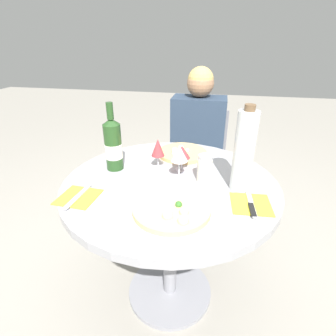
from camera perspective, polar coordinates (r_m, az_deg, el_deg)
ground_plane at (r=1.67m, az=0.39°, el=-25.25°), size 12.00×12.00×0.00m
dining_table at (r=1.25m, az=0.48°, el=-8.05°), size 0.96×0.96×0.73m
chair_behind_diner at (r=2.07m, az=6.26°, el=0.33°), size 0.42×0.42×0.82m
seated_diner at (r=1.90m, az=6.01°, el=1.43°), size 0.37×0.44×1.15m
pizza_large at (r=0.98m, az=0.90°, el=-8.93°), size 0.29×0.29×0.05m
pizza_small_far at (r=1.44m, az=3.09°, el=3.36°), size 0.27×0.27×0.05m
wine_bottle at (r=1.27m, az=-11.84°, el=4.98°), size 0.08×0.08×0.32m
tall_carafe at (r=1.09m, az=16.20°, el=3.43°), size 0.08×0.08×0.36m
sugar_shaker at (r=1.17m, az=7.98°, el=-0.10°), size 0.07×0.07×0.12m
wine_glass_back_right at (r=1.24m, az=3.05°, el=3.44°), size 0.08×0.08×0.13m
wine_glass_front_right at (r=1.16m, az=2.49°, el=3.05°), size 0.08×0.08×0.16m
wine_glass_back_left at (r=1.26m, az=-2.21°, el=4.32°), size 0.06×0.06×0.15m
place_setting_left at (r=1.12m, az=-19.02°, el=-6.01°), size 0.16×0.19×0.01m
place_setting_right at (r=1.07m, az=17.62°, el=-7.53°), size 0.16×0.19×0.01m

